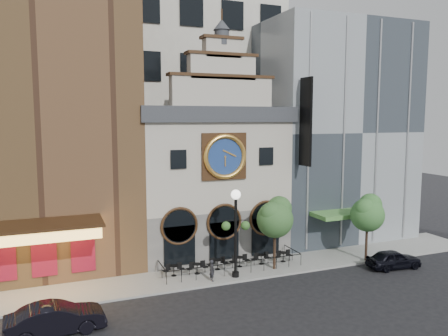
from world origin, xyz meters
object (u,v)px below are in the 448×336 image
at_px(bistro_2, 218,263).
at_px(tree_left, 275,216).
at_px(car_left, 56,319).
at_px(bistro_1, 197,268).
at_px(bistro_4, 261,258).
at_px(bistro_3, 240,261).
at_px(lamppost, 236,223).
at_px(pedestrian, 212,270).
at_px(car_right, 394,259).
at_px(tree_right, 368,212).
at_px(bistro_5, 283,256).
at_px(bistro_0, 174,270).

height_order(bistro_2, tree_left, tree_left).
relative_size(bistro_2, car_left, 0.31).
bearing_deg(car_left, bistro_1, -65.44).
bearing_deg(bistro_4, bistro_3, 177.35).
bearing_deg(lamppost, pedestrian, -159.67).
bearing_deg(car_right, bistro_3, 74.35).
distance_m(bistro_2, car_left, 12.77).
distance_m(pedestrian, tree_left, 6.21).
distance_m(bistro_2, tree_left, 5.59).
bearing_deg(pedestrian, tree_right, -95.31).
height_order(bistro_1, tree_left, tree_left).
height_order(car_left, tree_right, tree_right).
distance_m(bistro_5, pedestrian, 6.87).
distance_m(car_left, tree_right, 23.74).
height_order(tree_left, tree_right, tree_left).
relative_size(bistro_5, lamppost, 0.25).
xyz_separation_m(bistro_0, bistro_2, (3.40, 0.08, 0.00)).
bearing_deg(tree_left, bistro_1, 169.63).
bearing_deg(bistro_2, lamppost, -70.06).
height_order(bistro_0, car_left, car_left).
distance_m(car_right, pedestrian, 14.15).
bearing_deg(car_right, bistro_4, 71.14).
bearing_deg(lamppost, car_right, 5.14).
distance_m(bistro_4, tree_right, 9.23).
distance_m(bistro_0, lamppost, 5.63).
relative_size(bistro_0, bistro_5, 1.00).
relative_size(bistro_5, tree_left, 0.29).
height_order(bistro_1, car_right, car_right).
relative_size(bistro_1, car_right, 0.37).
height_order(bistro_3, car_right, car_right).
distance_m(bistro_2, bistro_3, 1.79).
bearing_deg(bistro_1, lamppost, -32.91).
height_order(bistro_3, bistro_4, same).
distance_m(bistro_1, pedestrian, 1.78).
relative_size(bistro_3, lamppost, 0.25).
bearing_deg(pedestrian, tree_left, -87.49).
bearing_deg(tree_right, bistro_2, 169.20).
relative_size(bistro_5, car_right, 0.37).
relative_size(bistro_5, car_left, 0.31).
bearing_deg(car_right, bistro_5, 66.40).
distance_m(bistro_2, tree_right, 12.56).
distance_m(bistro_2, pedestrian, 2.32).
bearing_deg(tree_left, car_left, -164.18).
bearing_deg(tree_left, car_right, -18.50).
bearing_deg(car_left, tree_right, -86.27).
relative_size(pedestrian, tree_right, 0.28).
distance_m(bistro_0, pedestrian, 2.96).
height_order(car_left, tree_left, tree_left).
xyz_separation_m(bistro_0, bistro_3, (5.20, 0.04, 0.00)).
height_order(lamppost, tree_right, lamppost).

